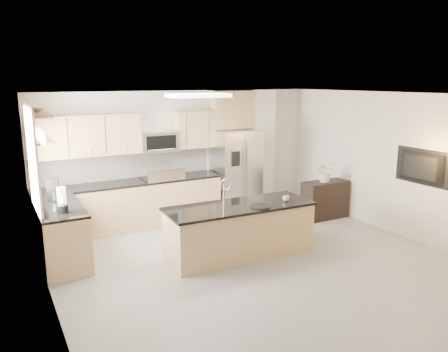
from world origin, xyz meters
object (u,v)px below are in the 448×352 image
range (162,200)px  island (240,230)px  microwave (158,142)px  credenza (325,200)px  bowl (35,109)px  blender (62,202)px  coffee_maker (53,191)px  refrigerator (235,172)px  television (419,167)px  kettle (63,201)px  flower_vase (326,166)px  platter (260,206)px  cup (286,199)px

range → island: (0.53, -2.13, -0.05)m
microwave → credenza: bearing=-25.0°
bowl → island: bearing=-27.3°
blender → coffee_maker: 0.76m
refrigerator → television: 3.62m
kettle → coffee_maker: (-0.07, 0.52, 0.05)m
blender → flower_vase: 5.11m
kettle → television: television is taller
range → platter: 2.52m
refrigerator → coffee_maker: 3.82m
cup → platter: bearing=-172.5°
refrigerator → kettle: refrigerator is taller
cup → blender: (-3.40, 0.84, 0.20)m
credenza → television: (0.44, -1.82, 0.96)m
microwave → refrigerator: microwave is taller
range → flower_vase: size_ratio=1.74×
range → television: bearing=-41.6°
refrigerator → island: refrigerator is taller
platter → bowl: size_ratio=1.01×
blender → television: (5.58, -1.66, 0.26)m
cup → bowl: 4.19m
coffee_maker → flower_vase: size_ratio=0.52×
island → cup: bearing=-9.8°
microwave → cup: bearing=-61.4°
island → credenza: 2.67m
blender → bowl: 1.51m
refrigerator → platter: (-0.90, -2.32, -0.04)m
range → platter: range is taller
microwave → platter: (0.76, -2.49, -0.78)m
blender → microwave: bearing=37.3°
coffee_maker → flower_vase: flower_vase is taller
kettle → flower_vase: 5.06m
kettle → flower_vase: bearing=-1.2°
island → platter: bearing=-43.8°
refrigerator → microwave: bearing=174.1°
kettle → island: bearing=-19.7°
microwave → credenza: 3.60m
blender → television: size_ratio=0.36×
range → blender: 2.61m
cup → kettle: 3.52m
island → range: bearing=106.3°
refrigerator → platter: refrigerator is taller
microwave → island: (0.53, -2.25, -1.21)m
blender → kettle: 0.25m
microwave → kettle: microwave is taller
kettle → cup: bearing=-17.9°
credenza → kettle: kettle is taller
refrigerator → island: size_ratio=0.72×
island → television: television is taller
island → cup: 0.93m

